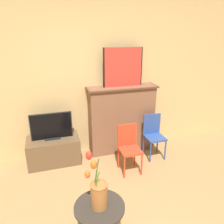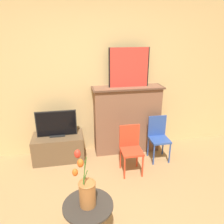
% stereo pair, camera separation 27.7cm
% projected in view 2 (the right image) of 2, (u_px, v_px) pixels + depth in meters
% --- Properties ---
extents(wall_back, '(8.00, 0.06, 2.70)m').
position_uv_depth(wall_back, '(96.00, 73.00, 3.53)').
color(wall_back, tan).
rests_on(wall_back, ground).
extents(fireplace_mantel, '(1.16, 0.35, 1.14)m').
position_uv_depth(fireplace_mantel, '(127.00, 119.00, 3.71)').
color(fireplace_mantel, brown).
rests_on(fireplace_mantel, ground).
extents(painting, '(0.65, 0.03, 0.61)m').
position_uv_depth(painting, '(129.00, 68.00, 3.42)').
color(painting, black).
rests_on(painting, fireplace_mantel).
extents(tv_stand, '(0.80, 0.45, 0.42)m').
position_uv_depth(tv_stand, '(59.00, 147.00, 3.56)').
color(tv_stand, brown).
rests_on(tv_stand, ground).
extents(tv_monitor, '(0.63, 0.12, 0.42)m').
position_uv_depth(tv_monitor, '(56.00, 124.00, 3.42)').
color(tv_monitor, black).
rests_on(tv_monitor, tv_stand).
extents(chair_red, '(0.30, 0.30, 0.71)m').
position_uv_depth(chair_red, '(131.00, 146.00, 3.18)').
color(chair_red, red).
rests_on(chair_red, ground).
extents(chair_blue, '(0.30, 0.30, 0.71)m').
position_uv_depth(chair_blue, '(158.00, 135.00, 3.52)').
color(chair_blue, '#2D4C99').
rests_on(chair_blue, ground).
extents(side_table, '(0.47, 0.47, 0.47)m').
position_uv_depth(side_table, '(89.00, 218.00, 2.08)').
color(side_table, '#332D28').
rests_on(side_table, ground).
extents(vase_tulips, '(0.20, 0.18, 0.55)m').
position_uv_depth(vase_tulips, '(86.00, 190.00, 1.97)').
color(vase_tulips, '#AD6B38').
rests_on(vase_tulips, side_table).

